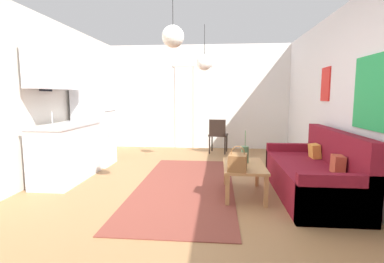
{
  "coord_description": "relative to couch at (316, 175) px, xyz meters",
  "views": [
    {
      "loc": [
        0.52,
        -3.53,
        1.35
      ],
      "look_at": [
        0.06,
        1.45,
        0.73
      ],
      "focal_mm": 27.12,
      "sensor_mm": 36.0,
      "label": 1
    }
  ],
  "objects": [
    {
      "name": "ground_plane",
      "position": [
        -1.84,
        -0.41,
        -0.33
      ],
      "size": [
        5.13,
        8.38,
        0.1
      ],
      "primitive_type": "cube",
      "color": "#996D44"
    },
    {
      "name": "wall_back",
      "position": [
        -1.84,
        3.53,
        1.02
      ],
      "size": [
        4.73,
        0.13,
        2.62
      ],
      "color": "white",
      "rests_on": "ground_plane"
    },
    {
      "name": "wall_right",
      "position": [
        0.48,
        -0.41,
        1.03
      ],
      "size": [
        0.12,
        7.98,
        2.62
      ],
      "color": "silver",
      "rests_on": "ground_plane"
    },
    {
      "name": "area_rug",
      "position": [
        -1.8,
        0.25,
        -0.27
      ],
      "size": [
        1.41,
        3.32,
        0.01
      ],
      "primitive_type": "cube",
      "color": "brown",
      "rests_on": "ground_plane"
    },
    {
      "name": "couch",
      "position": [
        0.0,
        0.0,
        0.0
      ],
      "size": [
        0.83,
        2.0,
        0.89
      ],
      "color": "maroon",
      "rests_on": "ground_plane"
    },
    {
      "name": "coffee_table",
      "position": [
        -0.97,
        -0.05,
        0.09
      ],
      "size": [
        0.55,
        0.92,
        0.42
      ],
      "color": "#B27F4C",
      "rests_on": "ground_plane"
    },
    {
      "name": "bamboo_vase",
      "position": [
        -0.95,
        0.06,
        0.26
      ],
      "size": [
        0.1,
        0.1,
        0.45
      ],
      "color": "#47704C",
      "rests_on": "coffee_table"
    },
    {
      "name": "handbag",
      "position": [
        -1.07,
        -0.37,
        0.25
      ],
      "size": [
        0.26,
        0.3,
        0.31
      ],
      "color": "brown",
      "rests_on": "coffee_table"
    },
    {
      "name": "refrigerator",
      "position": [
        -3.71,
        1.45,
        0.58
      ],
      "size": [
        0.67,
        0.6,
        1.71
      ],
      "color": "white",
      "rests_on": "ground_plane"
    },
    {
      "name": "kitchen_counter",
      "position": [
        -3.75,
        0.4,
        0.55
      ],
      "size": [
        0.59,
        1.32,
        2.14
      ],
      "color": "silver",
      "rests_on": "ground_plane"
    },
    {
      "name": "accent_chair",
      "position": [
        -1.32,
        2.81,
        0.18
      ],
      "size": [
        0.47,
        0.46,
        0.8
      ],
      "rotation": [
        0.0,
        0.0,
        2.99
      ],
      "color": "black",
      "rests_on": "ground_plane"
    },
    {
      "name": "pendant_lamp_near",
      "position": [
        -1.83,
        -0.62,
        1.73
      ],
      "size": [
        0.25,
        0.25,
        0.74
      ],
      "color": "black"
    },
    {
      "name": "pendant_lamp_far",
      "position": [
        -1.58,
        1.45,
        1.67
      ],
      "size": [
        0.29,
        0.29,
        0.81
      ],
      "color": "black"
    }
  ]
}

